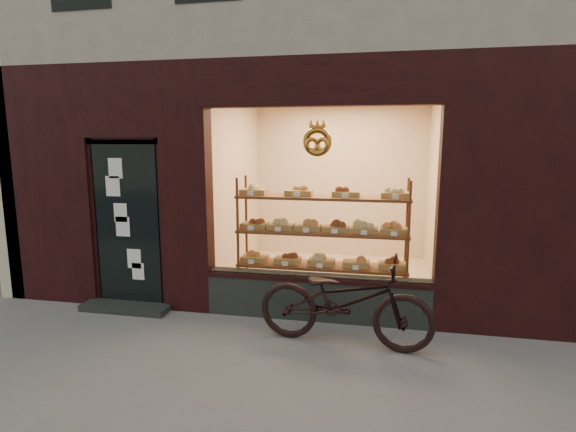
# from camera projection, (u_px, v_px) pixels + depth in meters

# --- Properties ---
(ground) EXTENTS (90.00, 90.00, 0.00)m
(ground) POSITION_uv_depth(u_px,v_px,m) (224.00, 416.00, 3.57)
(ground) COLOR slate
(display_shelf) EXTENTS (2.20, 0.45, 1.70)m
(display_shelf) POSITION_uv_depth(u_px,v_px,m) (322.00, 242.00, 5.81)
(display_shelf) COLOR #592D14
(display_shelf) RESTS_ON ground
(bicycle) EXTENTS (1.92, 0.83, 0.98)m
(bicycle) POSITION_uv_depth(u_px,v_px,m) (344.00, 301.00, 4.76)
(bicycle) COLOR black
(bicycle) RESTS_ON ground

